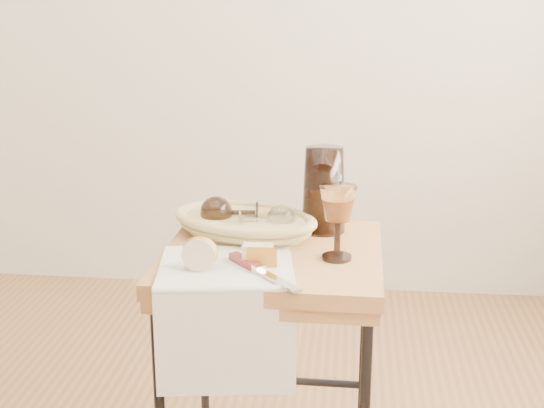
% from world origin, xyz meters
% --- Properties ---
extents(side_table, '(0.53, 0.53, 0.66)m').
position_xyz_m(side_table, '(0.54, 0.42, 0.33)').
color(side_table, brown).
rests_on(side_table, floor).
extents(tea_towel, '(0.33, 0.31, 0.01)m').
position_xyz_m(tea_towel, '(0.45, 0.29, 0.66)').
color(tea_towel, white).
rests_on(tea_towel, side_table).
extents(bread_basket, '(0.40, 0.34, 0.05)m').
position_xyz_m(bread_basket, '(0.46, 0.53, 0.69)').
color(bread_basket, olive).
rests_on(bread_basket, side_table).
extents(goblet_lying_a, '(0.14, 0.09, 0.08)m').
position_xyz_m(goblet_lying_a, '(0.43, 0.55, 0.71)').
color(goblet_lying_a, black).
rests_on(goblet_lying_a, bread_basket).
extents(goblet_lying_b, '(0.13, 0.10, 0.07)m').
position_xyz_m(goblet_lying_b, '(0.51, 0.51, 0.71)').
color(goblet_lying_b, white).
rests_on(goblet_lying_b, bread_basket).
extents(pitcher, '(0.17, 0.24, 0.26)m').
position_xyz_m(pitcher, '(0.66, 0.59, 0.77)').
color(pitcher, black).
rests_on(pitcher, side_table).
extents(wine_goblet, '(0.09, 0.09, 0.18)m').
position_xyz_m(wine_goblet, '(0.70, 0.38, 0.75)').
color(wine_goblet, white).
rests_on(wine_goblet, side_table).
extents(apple_half, '(0.08, 0.04, 0.07)m').
position_xyz_m(apple_half, '(0.40, 0.27, 0.70)').
color(apple_half, red).
rests_on(apple_half, tea_towel).
extents(apple_wedge, '(0.07, 0.04, 0.05)m').
position_xyz_m(apple_wedge, '(0.52, 0.31, 0.69)').
color(apple_wedge, beige).
rests_on(apple_wedge, tea_towel).
extents(table_knife, '(0.18, 0.20, 0.02)m').
position_xyz_m(table_knife, '(0.54, 0.25, 0.68)').
color(table_knife, silver).
rests_on(table_knife, tea_towel).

